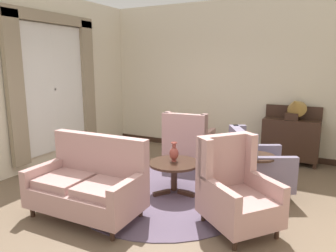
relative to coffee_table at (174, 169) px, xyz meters
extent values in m
plane|color=brown|center=(-0.09, -0.46, -0.39)|extent=(8.85, 8.85, 0.00)
cube|color=beige|center=(-0.09, 2.70, 1.27)|extent=(5.79, 0.08, 3.32)
cube|color=beige|center=(-2.91, 0.49, 1.27)|extent=(0.08, 4.42, 3.32)
cube|color=#382319|center=(-0.09, 2.65, -0.33)|extent=(5.63, 0.03, 0.12)
cylinder|color=#5B4C60|center=(-0.09, -0.16, -0.39)|extent=(2.66, 2.66, 0.01)
cube|color=silver|center=(-2.85, 0.36, 1.09)|extent=(0.03, 1.47, 2.39)
cube|color=white|center=(-2.83, 0.36, 1.09)|extent=(0.02, 1.55, 2.47)
cube|color=white|center=(-2.83, 0.36, 1.09)|extent=(0.02, 0.04, 2.39)
cube|color=white|center=(-2.83, 0.36, 1.09)|extent=(0.02, 1.47, 0.04)
cube|color=gray|center=(-2.79, -0.55, 1.14)|extent=(0.10, 0.32, 2.69)
cube|color=gray|center=(-2.79, 1.28, 1.14)|extent=(0.10, 0.32, 2.69)
cube|color=gray|center=(-2.79, 0.36, 2.44)|extent=(0.10, 2.15, 0.20)
cylinder|color=#382319|center=(0.00, 0.00, 0.09)|extent=(0.79, 0.79, 0.04)
cylinder|color=#382319|center=(0.00, 0.00, -0.14)|extent=(0.10, 0.10, 0.42)
cube|color=#382319|center=(0.22, -0.03, -0.36)|extent=(0.29, 0.10, 0.07)
cube|color=#382319|center=(-0.11, 0.19, -0.36)|extent=(0.20, 0.27, 0.07)
cube|color=#382319|center=(-0.12, -0.18, -0.36)|extent=(0.20, 0.27, 0.07)
cylinder|color=brown|center=(-0.02, 0.04, 0.12)|extent=(0.08, 0.08, 0.02)
ellipsoid|color=brown|center=(-0.02, 0.04, 0.23)|extent=(0.14, 0.14, 0.20)
cylinder|color=brown|center=(-0.02, 0.04, 0.36)|extent=(0.06, 0.06, 0.07)
torus|color=brown|center=(-0.02, 0.04, 0.40)|extent=(0.11, 0.11, 0.02)
cube|color=tan|center=(-0.67, -1.24, -0.12)|extent=(1.50, 0.82, 0.28)
cube|color=tan|center=(-0.68, -0.92, 0.34)|extent=(1.48, 0.18, 0.63)
cube|color=tan|center=(-1.00, -1.29, 0.07)|extent=(0.61, 0.60, 0.10)
cube|color=tan|center=(-0.34, -1.27, 0.07)|extent=(0.61, 0.60, 0.10)
cube|color=tan|center=(-1.35, -1.30, 0.13)|extent=(0.13, 0.69, 0.22)
cube|color=tan|center=(0.02, -1.27, 0.13)|extent=(0.13, 0.69, 0.22)
cylinder|color=#382319|center=(-1.30, -1.56, -0.32)|extent=(0.06, 0.06, 0.14)
cylinder|color=#382319|center=(-0.02, -1.53, -0.32)|extent=(0.06, 0.06, 0.14)
cylinder|color=#382319|center=(-1.32, -0.94, -0.32)|extent=(0.06, 0.06, 0.14)
cylinder|color=#382319|center=(-0.04, -0.91, -0.32)|extent=(0.06, 0.06, 0.14)
cube|color=tan|center=(-0.41, 1.53, -0.10)|extent=(0.93, 0.96, 0.31)
cube|color=tan|center=(-0.38, 1.16, 0.36)|extent=(0.86, 0.22, 0.61)
cube|color=tan|center=(-0.01, 1.29, 0.43)|extent=(0.12, 0.21, 0.46)
cube|color=tan|center=(-0.76, 1.22, 0.43)|extent=(0.12, 0.21, 0.46)
cube|color=tan|center=(-0.05, 1.62, 0.16)|extent=(0.18, 0.79, 0.21)
cube|color=tan|center=(-0.79, 1.55, 0.16)|extent=(0.18, 0.79, 0.21)
cylinder|color=#382319|center=(-0.11, 1.93, -0.32)|extent=(0.06, 0.06, 0.14)
cylinder|color=#382319|center=(-0.79, 1.86, -0.32)|extent=(0.06, 0.06, 0.14)
cylinder|color=#382319|center=(-0.04, 1.21, -0.32)|extent=(0.06, 0.06, 0.14)
cylinder|color=#382319|center=(-0.72, 1.14, -0.32)|extent=(0.06, 0.06, 0.14)
cube|color=slate|center=(1.18, 0.59, -0.10)|extent=(1.11, 1.08, 0.31)
cube|color=slate|center=(0.87, 0.42, 0.34)|extent=(0.49, 0.74, 0.56)
cube|color=slate|center=(1.11, 0.17, 0.41)|extent=(0.22, 0.18, 0.43)
cube|color=slate|center=(0.79, 0.76, 0.41)|extent=(0.22, 0.18, 0.43)
cube|color=slate|center=(1.38, 0.31, 0.18)|extent=(0.70, 0.44, 0.24)
cube|color=slate|center=(1.07, 0.90, 0.18)|extent=(0.70, 0.44, 0.24)
cylinder|color=#382319|center=(1.63, 0.48, -0.32)|extent=(0.06, 0.06, 0.14)
cylinder|color=#382319|center=(1.34, 1.02, -0.32)|extent=(0.06, 0.06, 0.14)
cylinder|color=#382319|center=(1.02, 0.15, -0.32)|extent=(0.06, 0.06, 0.14)
cylinder|color=#382319|center=(0.74, 0.69, -0.32)|extent=(0.06, 0.06, 0.14)
cube|color=tan|center=(1.19, -0.63, -0.10)|extent=(1.12, 1.11, 0.31)
cube|color=tan|center=(0.91, -0.41, 0.39)|extent=(0.57, 0.66, 0.66)
cube|color=tan|center=(0.78, -0.72, 0.47)|extent=(0.22, 0.20, 0.50)
cube|color=tan|center=(1.18, -0.22, 0.47)|extent=(0.22, 0.20, 0.50)
cube|color=tan|center=(1.03, -0.91, 0.15)|extent=(0.64, 0.55, 0.19)
cube|color=tan|center=(1.43, -0.42, 0.15)|extent=(0.64, 0.55, 0.19)
cylinder|color=#382319|center=(1.27, -1.08, -0.32)|extent=(0.06, 0.06, 0.14)
cylinder|color=#382319|center=(1.64, -0.62, -0.32)|extent=(0.06, 0.06, 0.14)
cylinder|color=#382319|center=(0.74, -0.64, -0.32)|extent=(0.06, 0.06, 0.14)
cylinder|color=#382319|center=(1.10, -0.19, -0.32)|extent=(0.06, 0.06, 0.14)
cylinder|color=#382319|center=(1.16, 0.37, 0.26)|extent=(0.55, 0.55, 0.03)
cylinder|color=#382319|center=(1.16, 0.37, -0.08)|extent=(0.07, 0.07, 0.64)
cylinder|color=#382319|center=(1.16, 0.37, -0.37)|extent=(0.36, 0.36, 0.04)
cube|color=#382319|center=(1.40, 2.40, 0.10)|extent=(1.07, 0.40, 0.80)
cube|color=#382319|center=(1.40, 2.58, 0.63)|extent=(1.07, 0.04, 0.25)
cube|color=#382319|center=(0.91, 2.25, -0.34)|extent=(0.06, 0.06, 0.10)
cube|color=#382319|center=(1.88, 2.25, -0.34)|extent=(0.06, 0.06, 0.10)
cube|color=#382319|center=(0.91, 2.55, -0.34)|extent=(0.06, 0.06, 0.10)
cube|color=#382319|center=(1.88, 2.55, -0.34)|extent=(0.06, 0.06, 0.10)
cube|color=#382319|center=(1.40, 2.38, 0.57)|extent=(0.24, 0.24, 0.14)
cone|color=#B28942|center=(1.46, 2.30, 0.81)|extent=(0.42, 0.52, 0.49)
camera|label=1|loc=(2.06, -4.14, 1.59)|focal=33.62mm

